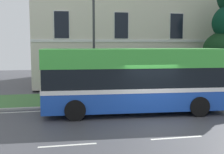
% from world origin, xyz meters
% --- Properties ---
extents(ground_plane, '(60.00, 56.00, 0.18)m').
position_xyz_m(ground_plane, '(0.00, 0.76, -0.02)').
color(ground_plane, '#414247').
extents(georgian_townhouse, '(17.65, 10.97, 11.85)m').
position_xyz_m(georgian_townhouse, '(2.75, 15.06, 6.08)').
color(georgian_townhouse, beige).
rests_on(georgian_townhouse, ground_plane).
extents(iron_verge_railing, '(13.93, 0.04, 0.97)m').
position_xyz_m(iron_verge_railing, '(2.75, 4.40, 0.62)').
color(iron_verge_railing, black).
rests_on(iron_verge_railing, ground_plane).
extents(single_decker_bus, '(9.11, 3.06, 3.22)m').
position_xyz_m(single_decker_bus, '(-0.46, 2.36, 1.69)').
color(single_decker_bus, '#1C4AB7').
rests_on(single_decker_bus, ground_plane).
extents(street_lamp_post, '(0.36, 0.24, 6.70)m').
position_xyz_m(street_lamp_post, '(-2.10, 5.06, 3.96)').
color(street_lamp_post, '#333338').
rests_on(street_lamp_post, ground_plane).
extents(litter_bin, '(0.55, 0.55, 1.20)m').
position_xyz_m(litter_bin, '(5.98, 5.04, 0.72)').
color(litter_bin, '#23472D').
rests_on(litter_bin, ground_plane).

